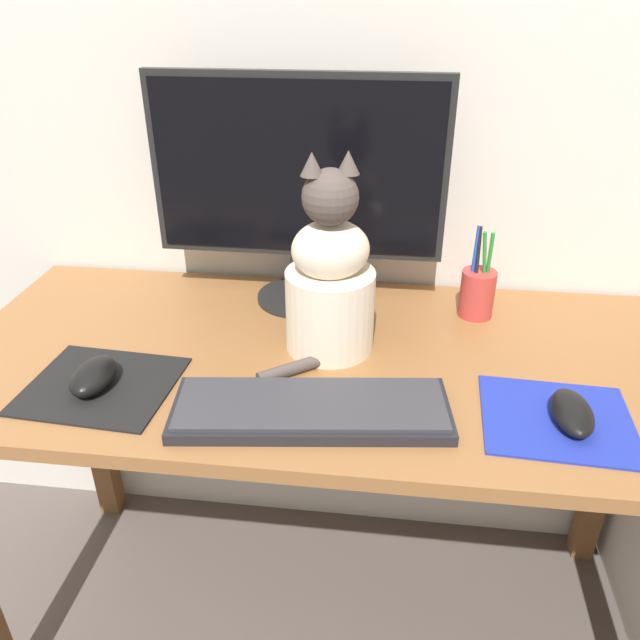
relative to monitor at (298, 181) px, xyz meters
name	(u,v)px	position (x,y,z in m)	size (l,w,h in m)	color
ground_plane	(326,614)	(0.08, -0.20, -0.94)	(12.00, 12.00, 0.00)	#564C47
desk	(328,402)	(0.08, -0.20, -0.35)	(1.31, 0.59, 0.70)	brown
monitor	(298,181)	(0.00, 0.00, 0.00)	(0.54, 0.17, 0.43)	black
keyboard	(311,409)	(0.07, -0.37, -0.23)	(0.42, 0.19, 0.02)	black
mousepad_left	(101,385)	(-0.27, -0.34, -0.24)	(0.24, 0.21, 0.00)	black
mousepad_right	(557,419)	(0.43, -0.34, -0.24)	(0.23, 0.20, 0.00)	#1E2D9E
computer_mouse_left	(93,376)	(-0.28, -0.34, -0.22)	(0.06, 0.10, 0.04)	black
computer_mouse_right	(572,412)	(0.45, -0.34, -0.22)	(0.06, 0.11, 0.03)	black
cat	(328,281)	(0.08, -0.17, -0.11)	(0.20, 0.24, 0.35)	beige
pen_cup	(477,292)	(0.34, -0.02, -0.19)	(0.06, 0.06, 0.18)	#B23833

